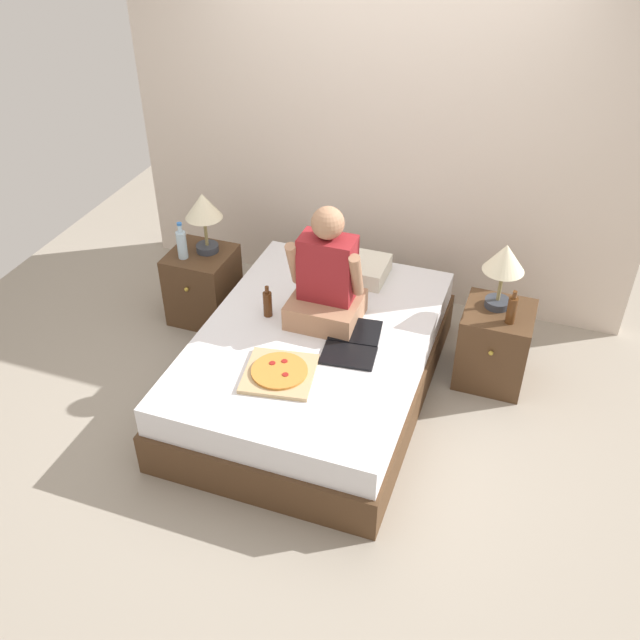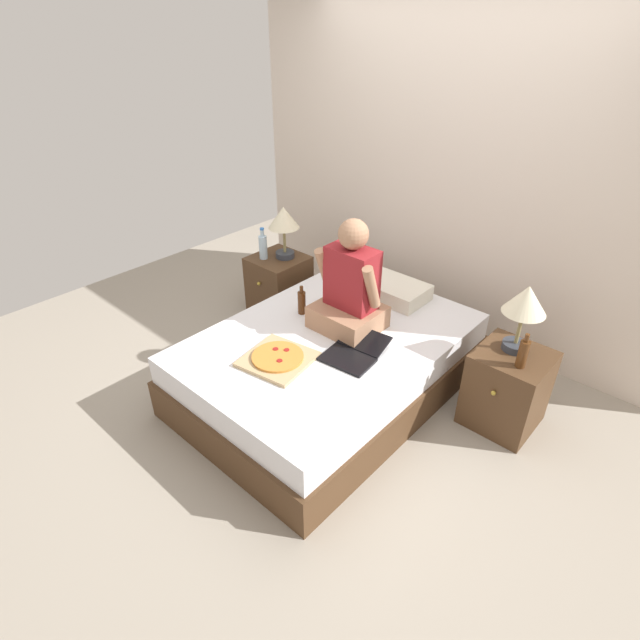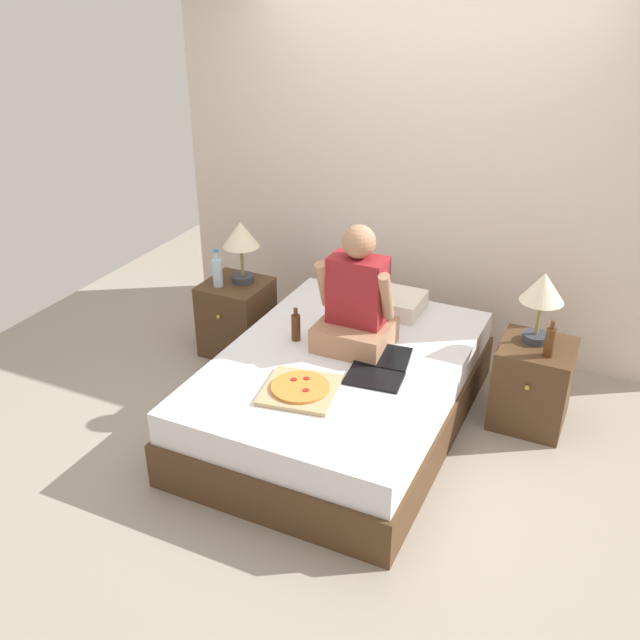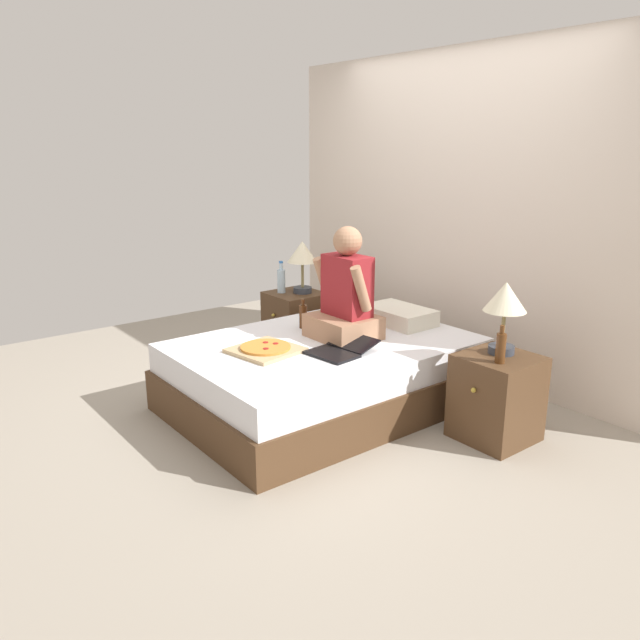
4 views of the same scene
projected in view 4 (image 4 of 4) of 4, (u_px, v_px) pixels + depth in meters
name	position (u px, v px, depth m)	size (l,w,h in m)	color
ground_plane	(323.00, 405.00, 4.44)	(5.77, 5.77, 0.00)	#9E9384
wall_back	(460.00, 215.00, 4.91)	(3.77, 0.12, 2.50)	beige
bed	(323.00, 374.00, 4.37)	(1.42, 2.02, 0.48)	#4C331E
nightstand_left	(296.00, 323.00, 5.49)	(0.44, 0.47, 0.54)	#4C331E
lamp_on_left_nightstand	(302.00, 255.00, 5.32)	(0.26, 0.26, 0.45)	#333842
water_bottle	(281.00, 280.00, 5.39)	(0.07, 0.07, 0.28)	silver
nightstand_right	(496.00, 398.00, 3.87)	(0.44, 0.47, 0.54)	#4C331E
lamp_on_right_nightstand	(505.00, 302.00, 3.76)	(0.26, 0.26, 0.45)	#333842
beer_bottle	(501.00, 347.00, 3.66)	(0.06, 0.06, 0.23)	#512D14
pillow	(399.00, 315.00, 4.72)	(0.52, 0.34, 0.12)	silver
person_seated	(345.00, 298.00, 4.32)	(0.47, 0.40, 0.78)	#A37556
laptop	(339.00, 350.00, 4.05)	(0.36, 0.45, 0.07)	black
pizza_box	(266.00, 349.00, 4.08)	(0.46, 0.46, 0.05)	tan
beer_bottle_on_bed	(303.00, 316.00, 4.59)	(0.06, 0.06, 0.22)	#4C2811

